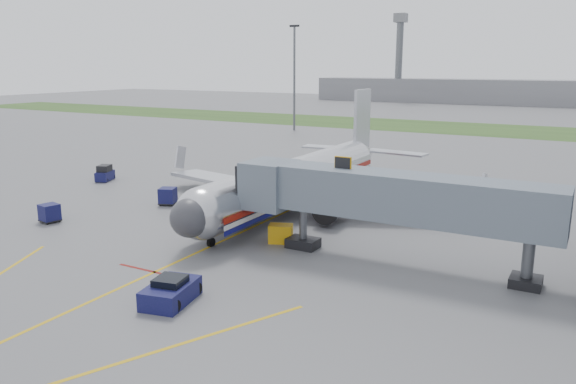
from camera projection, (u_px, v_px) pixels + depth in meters
The scene contains 16 objects.
ground at pixel (194, 254), 39.20m from camera, with size 400.00×400.00×0.00m, color #565659.
grass_strip at pixel (468, 128), 115.86m from camera, with size 300.00×25.00×0.01m, color #2D4C1E.
apron_markings at pixel (115, 290), 32.89m from camera, with size 21.52×50.00×0.01m.
airliner at pixel (297, 179), 51.60m from camera, with size 32.10×35.67×10.25m.
jet_bridge at pixel (397, 198), 36.37m from camera, with size 25.30×4.00×6.90m.
light_mast_left at pixel (294, 76), 110.66m from camera, with size 2.00×0.44×20.40m.
distant_terminal at pixel (489, 92), 187.87m from camera, with size 120.00×14.00×8.00m, color slate.
control_tower at pixel (399, 51), 194.87m from camera, with size 4.00×4.00×30.00m.
pushback_tug at pixel (171, 292), 31.15m from camera, with size 2.81×3.88×1.47m.
baggage_tug at pixel (105, 174), 63.76m from camera, with size 2.21×2.88×1.80m.
baggage_cart_a at pixel (50, 213), 46.97m from camera, with size 1.68×1.68×1.54m.
baggage_cart_b at pixel (168, 196), 52.84m from camera, with size 1.94×1.94×1.61m.
baggage_cart_c at pixel (278, 191), 54.88m from camera, with size 1.99×1.99×1.73m.
belt_loader at pixel (233, 214), 47.49m from camera, with size 2.65×5.05×2.38m.
ground_power_cart at pixel (281, 234), 41.61m from camera, with size 2.02×1.69×1.38m.
ramp_worker at pixel (254, 192), 54.03m from camera, with size 0.68×0.45×1.86m, color #CDDF1A.
Camera 1 is at (23.87, -29.34, 12.95)m, focal length 35.00 mm.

